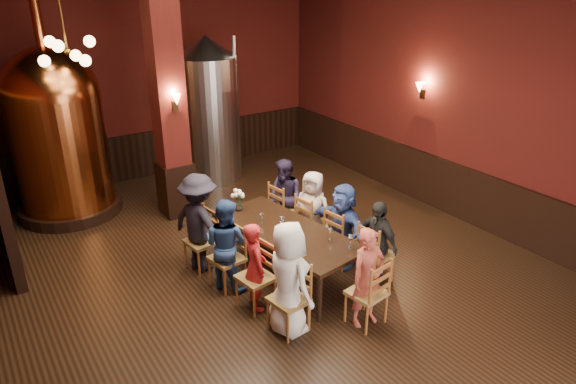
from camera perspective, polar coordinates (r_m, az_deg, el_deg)
room at (r=6.97m, az=-2.38°, el=6.80°), size 10.00×10.02×4.50m
wainscot_right at (r=10.08m, az=17.35°, el=0.53°), size 0.08×9.90×1.00m
wainscot_back at (r=11.82m, az=-14.93°, el=4.18°), size 7.90×0.08×1.00m
column at (r=9.29m, az=-13.22°, el=10.45°), size 0.58×0.58×4.50m
pendant_cluster at (r=8.84m, az=-23.32°, el=14.19°), size 0.90×0.90×1.70m
sconce_wall at (r=10.04m, az=14.78°, el=10.94°), size 0.20×0.20×0.36m
sconce_column at (r=9.03m, az=-12.49°, el=9.82°), size 0.20×0.20×0.36m
dining_table at (r=7.55m, az=-0.17°, el=-4.65°), size 1.32×2.52×0.75m
chair_0 at (r=6.55m, az=0.06°, el=-11.83°), size 0.52×0.52×0.92m
person_0 at (r=6.38m, az=0.07°, el=-9.64°), size 0.52×0.76×1.52m
chair_1 at (r=6.98m, az=-3.65°, el=-9.43°), size 0.52×0.52×0.92m
person_1 at (r=6.89m, az=-3.68°, el=-8.23°), size 0.40×0.52×1.26m
chair_2 at (r=7.44m, az=-6.83°, el=-7.32°), size 0.52×0.52×0.92m
person_2 at (r=7.32m, az=-6.91°, el=-5.79°), size 0.61×0.74×1.38m
chair_3 at (r=7.93m, az=-9.64°, el=-5.41°), size 0.52×0.52×0.92m
person_3 at (r=7.79m, az=-9.79°, el=-3.39°), size 0.90×1.14×1.55m
chair_4 at (r=7.61m, az=9.73°, el=-6.74°), size 0.52×0.52×0.92m
person_4 at (r=7.52m, az=9.83°, el=-5.53°), size 0.34×0.77×1.29m
chair_5 at (r=7.98m, az=6.01°, el=-4.99°), size 0.52×0.52×0.92m
person_5 at (r=7.88m, az=6.07°, el=-3.65°), size 0.40×1.24×1.34m
chair_6 at (r=8.38m, az=2.70°, el=-3.41°), size 0.52×0.52×0.92m
person_6 at (r=8.29m, az=2.72°, el=-2.11°), size 0.69×0.78×1.34m
chair_7 at (r=8.82m, az=-0.33°, el=-1.94°), size 0.52×0.52×0.92m
person_7 at (r=8.73m, az=-0.34°, el=-0.67°), size 0.40×0.69×1.35m
chair_8 at (r=6.75m, az=8.74°, el=-10.94°), size 0.52×0.52×0.92m
person_8 at (r=6.63m, az=8.86°, el=-9.40°), size 0.51×0.36×1.35m
copper_kettle at (r=10.12m, az=-24.21°, el=6.18°), size 2.03×2.03×4.36m
steel_vessel at (r=11.08m, az=-8.72°, el=8.98°), size 1.63×1.63×3.06m
rose_vase at (r=8.06m, az=-5.53°, el=-0.51°), size 0.21×0.21×0.36m
wine_glass_0 at (r=7.41m, az=-0.74°, el=-3.96°), size 0.07×0.07×0.17m
wine_glass_1 at (r=7.66m, az=-2.97°, el=-3.01°), size 0.07×0.07×0.17m
wine_glass_2 at (r=7.05m, az=6.96°, el=-5.65°), size 0.07×0.07×0.17m
wine_glass_3 at (r=7.55m, az=-0.64°, el=-3.40°), size 0.07×0.07×0.17m
wine_glass_4 at (r=7.24m, az=4.69°, el=-4.73°), size 0.07×0.07×0.17m
wine_glass_5 at (r=7.10m, az=6.97°, el=-5.42°), size 0.07×0.07×0.17m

